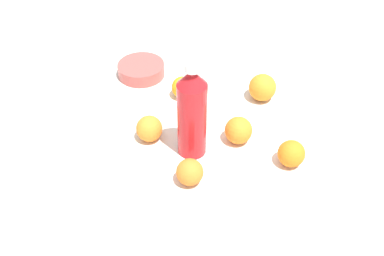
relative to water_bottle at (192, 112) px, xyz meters
The scene contains 9 objects.
ground_plane 0.14m from the water_bottle, 61.40° to the left, with size 2.40×2.40×0.00m, color silver.
water_bottle is the anchor object (origin of this frame).
orange_0 0.16m from the water_bottle, ahead, with size 0.08×0.08×0.08m, color orange.
orange_1 0.16m from the water_bottle, 137.77° to the left, with size 0.07×0.07×0.07m, color orange.
orange_2 0.26m from the water_bottle, 76.28° to the left, with size 0.07×0.07×0.07m, color orange.
orange_3 0.15m from the water_bottle, 113.43° to the right, with size 0.07×0.07×0.07m, color orange.
orange_4 0.28m from the water_bottle, 31.49° to the right, with size 0.07×0.07×0.07m, color orange.
orange_5 0.33m from the water_bottle, 26.32° to the left, with size 0.08×0.08×0.08m, color orange.
ceramic_bowl 0.41m from the water_bottle, 94.56° to the left, with size 0.15×0.15×0.04m, color #B24C47.
Camera 1 is at (-0.32, -0.84, 0.83)m, focal length 40.90 mm.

